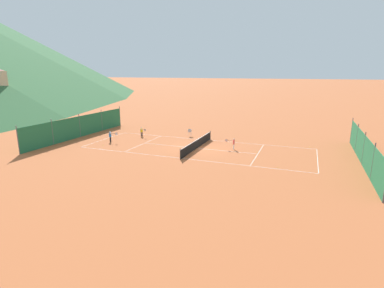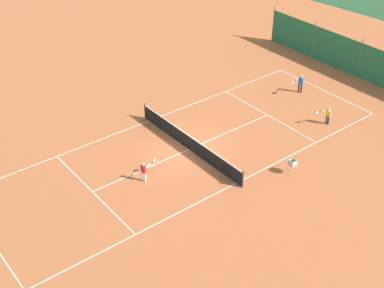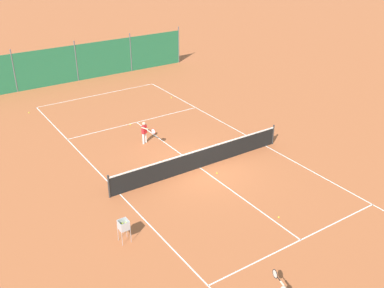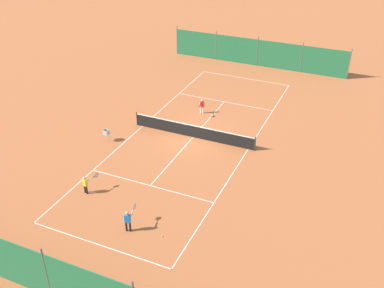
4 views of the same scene
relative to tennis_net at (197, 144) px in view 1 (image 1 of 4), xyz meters
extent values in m
plane|color=#B25B33|center=(0.00, 0.00, -0.50)|extent=(600.00, 600.00, 0.00)
cube|color=white|center=(0.00, 11.90, -0.50)|extent=(8.25, 0.05, 0.01)
cube|color=white|center=(0.00, -11.90, -0.50)|extent=(8.25, 0.05, 0.01)
cube|color=white|center=(-4.10, 0.00, -0.50)|extent=(0.05, 23.85, 0.01)
cube|color=white|center=(4.10, 0.00, -0.50)|extent=(0.05, 23.85, 0.01)
cube|color=white|center=(0.00, 6.40, -0.50)|extent=(8.20, 0.05, 0.01)
cube|color=white|center=(0.00, -6.40, -0.50)|extent=(8.20, 0.05, 0.01)
cube|color=white|center=(0.00, 0.00, -0.50)|extent=(0.05, 12.80, 0.01)
cylinder|color=#2D2D2D|center=(-4.55, 0.00, 0.03)|extent=(0.08, 0.08, 1.06)
cylinder|color=#2D2D2D|center=(4.55, 0.00, 0.03)|extent=(0.08, 0.08, 1.06)
cube|color=black|center=(0.00, 0.00, -0.04)|extent=(9.10, 0.02, 0.91)
cube|color=white|center=(0.00, 0.00, 0.43)|extent=(9.10, 0.04, 0.06)
cube|color=#236B42|center=(0.00, 15.50, 0.80)|extent=(17.20, 0.04, 2.60)
cylinder|color=#59595E|center=(-8.60, 15.50, 0.95)|extent=(0.08, 0.08, 2.90)
cylinder|color=#59595E|center=(-4.30, 15.50, 0.95)|extent=(0.08, 0.08, 2.90)
cylinder|color=#59595E|center=(0.00, 15.50, 0.95)|extent=(0.08, 0.08, 2.90)
cylinder|color=#59595E|center=(4.30, 15.50, 0.95)|extent=(0.08, 0.08, 2.90)
cylinder|color=#59595E|center=(8.60, 15.50, 0.95)|extent=(0.08, 0.08, 2.90)
cube|color=#236B42|center=(0.00, -15.50, 0.80)|extent=(17.20, 0.04, 2.60)
cylinder|color=#59595E|center=(-4.30, -15.50, 0.95)|extent=(0.08, 0.08, 2.90)
cylinder|color=#59595E|center=(0.00, -15.50, 0.95)|extent=(0.08, 0.08, 2.90)
cylinder|color=#59595E|center=(4.30, -15.50, 0.95)|extent=(0.08, 0.08, 2.90)
cylinder|color=#59595E|center=(8.60, -15.50, 0.95)|extent=(0.08, 0.08, 2.90)
cylinder|color=black|center=(3.16, 8.55, -0.23)|extent=(0.10, 0.10, 0.54)
cylinder|color=black|center=(2.99, 8.59, -0.23)|extent=(0.10, 0.10, 0.54)
cube|color=yellow|center=(3.08, 8.57, 0.26)|extent=(0.29, 0.21, 0.42)
sphere|color=beige|center=(3.08, 8.57, 0.58)|extent=(0.17, 0.17, 0.17)
cylinder|color=beige|center=(3.24, 8.53, 0.26)|extent=(0.06, 0.06, 0.42)
cylinder|color=beige|center=(2.86, 8.40, 0.42)|extent=(0.16, 0.42, 0.06)
cylinder|color=black|center=(2.79, 8.11, 0.42)|extent=(0.07, 0.19, 0.03)
torus|color=black|center=(2.73, 7.88, 0.42)|extent=(0.09, 0.28, 0.28)
cylinder|color=silver|center=(2.73, 7.88, 0.42)|extent=(0.06, 0.24, 0.25)
cylinder|color=white|center=(0.80, -3.78, -0.22)|extent=(0.10, 0.10, 0.56)
cylinder|color=white|center=(0.97, -3.72, -0.22)|extent=(0.10, 0.10, 0.56)
cube|color=red|center=(0.89, -3.75, 0.27)|extent=(0.31, 0.24, 0.43)
sphere|color=beige|center=(0.89, -3.75, 0.60)|extent=(0.17, 0.17, 0.17)
cylinder|color=beige|center=(0.73, -3.81, 0.27)|extent=(0.06, 0.06, 0.43)
cylinder|color=beige|center=(0.97, -3.49, 0.44)|extent=(0.21, 0.43, 0.06)
cylinder|color=black|center=(0.86, -3.19, 0.44)|extent=(0.09, 0.20, 0.03)
torus|color=red|center=(0.78, -2.97, 0.44)|extent=(0.12, 0.27, 0.28)
cylinder|color=silver|center=(0.78, -2.97, 0.44)|extent=(0.09, 0.24, 0.25)
cylinder|color=black|center=(-0.78, 10.43, -0.20)|extent=(0.11, 0.11, 0.60)
cylinder|color=black|center=(-0.97, 10.38, -0.20)|extent=(0.11, 0.11, 0.60)
cube|color=blue|center=(-0.87, 10.40, 0.34)|extent=(0.33, 0.24, 0.47)
sphere|color=tan|center=(-0.87, 10.40, 0.69)|extent=(0.19, 0.19, 0.19)
cylinder|color=tan|center=(-0.69, 10.45, 0.34)|extent=(0.07, 0.07, 0.47)
cylinder|color=tan|center=(-0.99, 10.13, 0.52)|extent=(0.19, 0.47, 0.07)
cylinder|color=black|center=(-0.90, 9.80, 0.52)|extent=(0.08, 0.21, 0.03)
torus|color=#1E4CB2|center=(-0.84, 9.56, 0.52)|extent=(0.09, 0.28, 0.28)
cylinder|color=silver|center=(-0.84, 9.56, 0.52)|extent=(0.07, 0.24, 0.25)
sphere|color=#CCE033|center=(-3.74, -8.69, -0.47)|extent=(0.07, 0.07, 0.07)
sphere|color=#CCE033|center=(0.48, -6.23, -0.47)|extent=(0.07, 0.07, 0.07)
sphere|color=#CCE033|center=(-0.28, 4.97, -0.47)|extent=(0.07, 0.07, 0.07)
sphere|color=#CCE033|center=(-0.32, 0.90, -0.47)|extent=(0.07, 0.07, 0.07)
sphere|color=#CCE033|center=(-2.68, 10.09, -0.47)|extent=(0.07, 0.07, 0.07)
sphere|color=#CCE033|center=(4.74, -11.23, -0.47)|extent=(0.07, 0.07, 0.07)
cylinder|color=#B7B7BC|center=(5.13, 2.77, -0.22)|extent=(0.02, 0.02, 0.55)
cylinder|color=#B7B7BC|center=(5.47, 2.77, -0.22)|extent=(0.02, 0.02, 0.55)
cylinder|color=#B7B7BC|center=(5.13, 3.11, -0.22)|extent=(0.02, 0.02, 0.55)
cylinder|color=#B7B7BC|center=(5.47, 3.11, -0.22)|extent=(0.02, 0.02, 0.55)
cube|color=#B7B7BC|center=(5.30, 2.94, 0.06)|extent=(0.34, 0.34, 0.02)
cube|color=#B7B7BC|center=(5.30, 2.77, 0.22)|extent=(0.34, 0.02, 0.34)
cube|color=#B7B7BC|center=(5.30, 3.11, 0.22)|extent=(0.34, 0.02, 0.34)
cube|color=#B7B7BC|center=(5.13, 2.94, 0.22)|extent=(0.02, 0.34, 0.34)
cube|color=#B7B7BC|center=(5.47, 2.94, 0.22)|extent=(0.02, 0.34, 0.34)
sphere|color=#CCE033|center=(5.37, 2.83, 0.10)|extent=(0.07, 0.07, 0.07)
sphere|color=#CCE033|center=(5.35, 2.97, 0.10)|extent=(0.07, 0.07, 0.07)
sphere|color=#CCE033|center=(5.41, 2.95, 0.10)|extent=(0.07, 0.07, 0.07)
sphere|color=#CCE033|center=(5.44, 2.84, 0.10)|extent=(0.07, 0.07, 0.07)
sphere|color=#CCE033|center=(5.26, 2.81, 0.10)|extent=(0.07, 0.07, 0.07)
sphere|color=#CCE033|center=(5.32, 2.85, 0.10)|extent=(0.07, 0.07, 0.07)
sphere|color=#CCE033|center=(5.31, 2.94, 0.16)|extent=(0.07, 0.07, 0.07)
sphere|color=#CCE033|center=(5.24, 3.02, 0.16)|extent=(0.07, 0.07, 0.07)
sphere|color=#CCE033|center=(5.18, 2.88, 0.16)|extent=(0.07, 0.07, 0.07)
sphere|color=#CCE033|center=(5.43, 2.95, 0.16)|extent=(0.07, 0.07, 0.07)
sphere|color=#CCE033|center=(5.40, 2.81, 0.16)|extent=(0.07, 0.07, 0.07)
sphere|color=#CCE033|center=(5.23, 2.88, 0.16)|extent=(0.07, 0.07, 0.07)
sphere|color=#CCE033|center=(5.25, 3.04, 0.21)|extent=(0.07, 0.07, 0.07)
sphere|color=#CCE033|center=(5.30, 2.84, 0.21)|extent=(0.07, 0.07, 0.07)
sphere|color=#CCE033|center=(5.18, 2.89, 0.21)|extent=(0.07, 0.07, 0.07)
sphere|color=#CCE033|center=(5.25, 3.01, 0.21)|extent=(0.07, 0.07, 0.07)
sphere|color=#CCE033|center=(5.27, 2.99, 0.21)|extent=(0.07, 0.07, 0.07)
camera|label=1|loc=(-28.99, -10.60, 7.52)|focal=28.00mm
camera|label=2|loc=(20.38, -15.81, 16.93)|focal=50.00mm
camera|label=3|loc=(10.45, 15.01, 9.75)|focal=42.00mm
camera|label=4|loc=(-11.11, 25.40, 15.41)|focal=42.00mm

